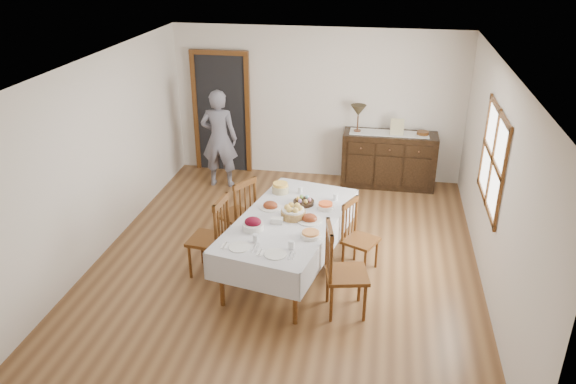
% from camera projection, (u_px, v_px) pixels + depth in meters
% --- Properties ---
extents(ground, '(6.00, 6.00, 0.00)m').
position_uv_depth(ground, '(287.00, 259.00, 7.51)').
color(ground, brown).
extents(room_shell, '(5.02, 6.02, 2.65)m').
position_uv_depth(room_shell, '(281.00, 132.00, 7.23)').
color(room_shell, white).
rests_on(room_shell, ground).
extents(dining_table, '(1.59, 2.45, 0.78)m').
position_uv_depth(dining_table, '(289.00, 224.00, 6.96)').
color(dining_table, '#B9B9BE').
rests_on(dining_table, ground).
extents(chair_left_near, '(0.50, 0.50, 1.07)m').
position_uv_depth(chair_left_near, '(212.00, 236.00, 6.99)').
color(chair_left_near, '#532E12').
rests_on(chair_left_near, ground).
extents(chair_left_far, '(0.59, 0.59, 1.03)m').
position_uv_depth(chair_left_far, '(239.00, 212.00, 7.63)').
color(chair_left_far, '#532E12').
rests_on(chair_left_far, ground).
extents(chair_right_near, '(0.55, 0.55, 1.11)m').
position_uv_depth(chair_right_near, '(342.00, 269.00, 6.26)').
color(chair_right_near, '#532E12').
rests_on(chair_right_near, ground).
extents(chair_right_far, '(0.52, 0.52, 0.94)m').
position_uv_depth(chair_right_far, '(357.00, 236.00, 7.13)').
color(chair_right_far, '#532E12').
rests_on(chair_right_far, ground).
extents(sideboard, '(1.56, 0.57, 0.94)m').
position_uv_depth(sideboard, '(389.00, 160.00, 9.54)').
color(sideboard, black).
rests_on(sideboard, ground).
extents(person, '(0.58, 0.39, 1.79)m').
position_uv_depth(person, '(219.00, 136.00, 9.38)').
color(person, slate).
rests_on(person, ground).
extents(bread_basket, '(0.31, 0.31, 0.17)m').
position_uv_depth(bread_basket, '(293.00, 212.00, 6.90)').
color(bread_basket, olive).
rests_on(bread_basket, dining_table).
extents(egg_basket, '(0.27, 0.27, 0.10)m').
position_uv_depth(egg_basket, '(304.00, 202.00, 7.27)').
color(egg_basket, black).
rests_on(egg_basket, dining_table).
extents(ham_platter_a, '(0.28, 0.28, 0.11)m').
position_uv_depth(ham_platter_a, '(270.00, 206.00, 7.16)').
color(ham_platter_a, silver).
rests_on(ham_platter_a, dining_table).
extents(ham_platter_b, '(0.32, 0.32, 0.11)m').
position_uv_depth(ham_platter_b, '(310.00, 219.00, 6.84)').
color(ham_platter_b, silver).
rests_on(ham_platter_b, dining_table).
extents(beet_bowl, '(0.25, 0.25, 0.16)m').
position_uv_depth(beet_bowl, '(253.00, 224.00, 6.63)').
color(beet_bowl, silver).
rests_on(beet_bowl, dining_table).
extents(carrot_bowl, '(0.21, 0.21, 0.08)m').
position_uv_depth(carrot_bowl, '(325.00, 206.00, 7.14)').
color(carrot_bowl, silver).
rests_on(carrot_bowl, dining_table).
extents(pineapple_bowl, '(0.23, 0.23, 0.14)m').
position_uv_depth(pineapple_bowl, '(280.00, 188.00, 7.58)').
color(pineapple_bowl, tan).
rests_on(pineapple_bowl, dining_table).
extents(casserole_dish, '(0.24, 0.24, 0.07)m').
position_uv_depth(casserole_dish, '(311.00, 235.00, 6.47)').
color(casserole_dish, silver).
rests_on(casserole_dish, dining_table).
extents(butter_dish, '(0.16, 0.12, 0.07)m').
position_uv_depth(butter_dish, '(277.00, 220.00, 6.78)').
color(butter_dish, silver).
rests_on(butter_dish, dining_table).
extents(setting_left, '(0.44, 0.31, 0.10)m').
position_uv_depth(setting_left, '(245.00, 244.00, 6.30)').
color(setting_left, silver).
rests_on(setting_left, dining_table).
extents(setting_right, '(0.44, 0.31, 0.10)m').
position_uv_depth(setting_right, '(280.00, 251.00, 6.16)').
color(setting_right, silver).
rests_on(setting_right, dining_table).
extents(glass_far_a, '(0.06, 0.06, 0.10)m').
position_uv_depth(glass_far_a, '(300.00, 190.00, 7.55)').
color(glass_far_a, silver).
rests_on(glass_far_a, dining_table).
extents(glass_far_b, '(0.06, 0.06, 0.09)m').
position_uv_depth(glass_far_b, '(336.00, 197.00, 7.37)').
color(glass_far_b, silver).
rests_on(glass_far_b, dining_table).
extents(runner, '(1.30, 0.35, 0.01)m').
position_uv_depth(runner, '(389.00, 133.00, 9.35)').
color(runner, silver).
rests_on(runner, sideboard).
extents(table_lamp, '(0.26, 0.26, 0.46)m').
position_uv_depth(table_lamp, '(358.00, 111.00, 9.29)').
color(table_lamp, brown).
rests_on(table_lamp, sideboard).
extents(picture_frame, '(0.22, 0.08, 0.28)m').
position_uv_depth(picture_frame, '(397.00, 127.00, 9.21)').
color(picture_frame, tan).
rests_on(picture_frame, sideboard).
extents(deco_bowl, '(0.20, 0.20, 0.06)m').
position_uv_depth(deco_bowl, '(423.00, 133.00, 9.27)').
color(deco_bowl, '#532E12').
rests_on(deco_bowl, sideboard).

